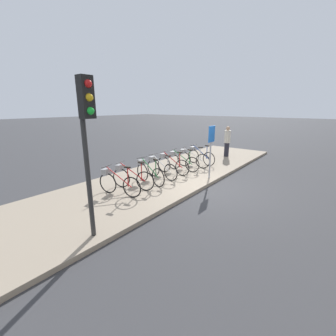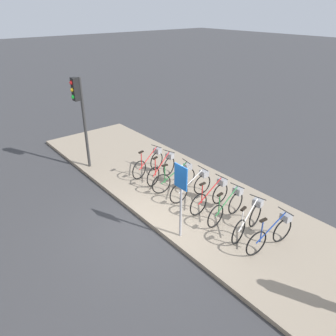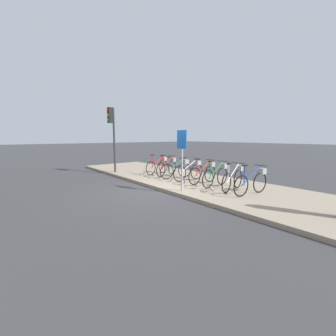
{
  "view_description": "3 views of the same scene",
  "coord_description": "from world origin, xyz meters",
  "px_view_note": "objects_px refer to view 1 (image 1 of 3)",
  "views": [
    {
      "loc": [
        -6.77,
        -3.59,
        2.81
      ],
      "look_at": [
        -0.61,
        1.24,
        0.67
      ],
      "focal_mm": 24.0,
      "sensor_mm": 36.0,
      "label": 1
    },
    {
      "loc": [
        5.87,
        -4.2,
        5.47
      ],
      "look_at": [
        -0.56,
        0.99,
        1.32
      ],
      "focal_mm": 35.0,
      "sensor_mm": 36.0,
      "label": 2
    },
    {
      "loc": [
        6.26,
        -4.66,
        1.93
      ],
      "look_at": [
        -0.78,
        0.97,
        0.67
      ],
      "focal_mm": 24.0,
      "sensor_mm": 36.0,
      "label": 3
    }
  ],
  "objects_px": {
    "parked_bicycle_7": "(199,155)",
    "pedestrian": "(227,141)",
    "traffic_light": "(87,127)",
    "parked_bicycle_2": "(148,172)",
    "parked_bicycle_1": "(130,176)",
    "parked_bicycle_5": "(181,161)",
    "sign_post": "(211,143)",
    "parked_bicycle_0": "(117,182)",
    "parked_bicycle_4": "(171,163)",
    "parked_bicycle_3": "(160,167)",
    "parked_bicycle_6": "(191,158)"
  },
  "relations": [
    {
      "from": "parked_bicycle_2",
      "to": "traffic_light",
      "type": "distance_m",
      "value": 4.09
    },
    {
      "from": "parked_bicycle_2",
      "to": "parked_bicycle_3",
      "type": "bearing_deg",
      "value": 4.77
    },
    {
      "from": "parked_bicycle_3",
      "to": "parked_bicycle_4",
      "type": "distance_m",
      "value": 0.76
    },
    {
      "from": "parked_bicycle_1",
      "to": "parked_bicycle_5",
      "type": "relative_size",
      "value": 0.97
    },
    {
      "from": "parked_bicycle_7",
      "to": "traffic_light",
      "type": "bearing_deg",
      "value": -167.51
    },
    {
      "from": "parked_bicycle_1",
      "to": "pedestrian",
      "type": "height_order",
      "value": "pedestrian"
    },
    {
      "from": "parked_bicycle_2",
      "to": "parked_bicycle_5",
      "type": "xyz_separation_m",
      "value": [
        2.13,
        0.05,
        0.0
      ]
    },
    {
      "from": "parked_bicycle_0",
      "to": "pedestrian",
      "type": "height_order",
      "value": "pedestrian"
    },
    {
      "from": "parked_bicycle_1",
      "to": "sign_post",
      "type": "relative_size",
      "value": 0.75
    },
    {
      "from": "pedestrian",
      "to": "sign_post",
      "type": "xyz_separation_m",
      "value": [
        -4.2,
        -1.17,
        0.5
      ]
    },
    {
      "from": "parked_bicycle_0",
      "to": "sign_post",
      "type": "xyz_separation_m",
      "value": [
        3.32,
        -1.48,
        0.95
      ]
    },
    {
      "from": "parked_bicycle_1",
      "to": "parked_bicycle_3",
      "type": "relative_size",
      "value": 0.96
    },
    {
      "from": "parked_bicycle_1",
      "to": "parked_bicycle_6",
      "type": "bearing_deg",
      "value": -1.19
    },
    {
      "from": "parked_bicycle_3",
      "to": "pedestrian",
      "type": "xyz_separation_m",
      "value": [
        5.37,
        -0.36,
        0.44
      ]
    },
    {
      "from": "parked_bicycle_4",
      "to": "parked_bicycle_1",
      "type": "bearing_deg",
      "value": -179.6
    },
    {
      "from": "parked_bicycle_2",
      "to": "parked_bicycle_4",
      "type": "height_order",
      "value": "same"
    },
    {
      "from": "parked_bicycle_7",
      "to": "parked_bicycle_1",
      "type": "bearing_deg",
      "value": 178.91
    },
    {
      "from": "parked_bicycle_7",
      "to": "sign_post",
      "type": "relative_size",
      "value": 0.78
    },
    {
      "from": "sign_post",
      "to": "parked_bicycle_3",
      "type": "bearing_deg",
      "value": 127.28
    },
    {
      "from": "sign_post",
      "to": "parked_bicycle_1",
      "type": "bearing_deg",
      "value": 149.95
    },
    {
      "from": "parked_bicycle_1",
      "to": "parked_bicycle_7",
      "type": "xyz_separation_m",
      "value": [
        4.4,
        -0.08,
        0.0
      ]
    },
    {
      "from": "parked_bicycle_0",
      "to": "pedestrian",
      "type": "distance_m",
      "value": 7.54
    },
    {
      "from": "parked_bicycle_7",
      "to": "pedestrian",
      "type": "relative_size",
      "value": 0.94
    },
    {
      "from": "parked_bicycle_7",
      "to": "pedestrian",
      "type": "height_order",
      "value": "pedestrian"
    },
    {
      "from": "parked_bicycle_6",
      "to": "traffic_light",
      "type": "relative_size",
      "value": 0.48
    },
    {
      "from": "parked_bicycle_0",
      "to": "parked_bicycle_6",
      "type": "xyz_separation_m",
      "value": [
        4.33,
        -0.0,
        0.0
      ]
    },
    {
      "from": "parked_bicycle_0",
      "to": "parked_bicycle_1",
      "type": "relative_size",
      "value": 1.02
    },
    {
      "from": "parked_bicycle_5",
      "to": "parked_bicycle_2",
      "type": "bearing_deg",
      "value": -178.61
    },
    {
      "from": "parked_bicycle_3",
      "to": "traffic_light",
      "type": "relative_size",
      "value": 0.49
    },
    {
      "from": "parked_bicycle_6",
      "to": "parked_bicycle_7",
      "type": "relative_size",
      "value": 0.99
    },
    {
      "from": "pedestrian",
      "to": "parked_bicycle_2",
      "type": "bearing_deg",
      "value": 177.14
    },
    {
      "from": "parked_bicycle_5",
      "to": "sign_post",
      "type": "distance_m",
      "value": 1.81
    },
    {
      "from": "parked_bicycle_2",
      "to": "parked_bicycle_6",
      "type": "distance_m",
      "value": 2.89
    },
    {
      "from": "parked_bicycle_6",
      "to": "sign_post",
      "type": "xyz_separation_m",
      "value": [
        -1.0,
        -1.48,
        0.95
      ]
    },
    {
      "from": "parked_bicycle_6",
      "to": "parked_bicycle_1",
      "type": "bearing_deg",
      "value": 178.81
    },
    {
      "from": "parked_bicycle_3",
      "to": "sign_post",
      "type": "bearing_deg",
      "value": -52.72
    },
    {
      "from": "parked_bicycle_5",
      "to": "parked_bicycle_7",
      "type": "height_order",
      "value": "same"
    },
    {
      "from": "parked_bicycle_6",
      "to": "traffic_light",
      "type": "height_order",
      "value": "traffic_light"
    },
    {
      "from": "parked_bicycle_4",
      "to": "parked_bicycle_6",
      "type": "distance_m",
      "value": 1.42
    },
    {
      "from": "parked_bicycle_2",
      "to": "parked_bicycle_5",
      "type": "height_order",
      "value": "same"
    },
    {
      "from": "parked_bicycle_7",
      "to": "parked_bicycle_4",
      "type": "bearing_deg",
      "value": 177.33
    },
    {
      "from": "parked_bicycle_4",
      "to": "traffic_light",
      "type": "xyz_separation_m",
      "value": [
        -4.75,
        -1.62,
        1.9
      ]
    },
    {
      "from": "parked_bicycle_4",
      "to": "sign_post",
      "type": "xyz_separation_m",
      "value": [
        0.41,
        -1.57,
        0.95
      ]
    },
    {
      "from": "parked_bicycle_0",
      "to": "parked_bicycle_6",
      "type": "height_order",
      "value": "same"
    },
    {
      "from": "parked_bicycle_1",
      "to": "sign_post",
      "type": "bearing_deg",
      "value": -30.05
    },
    {
      "from": "sign_post",
      "to": "parked_bicycle_5",
      "type": "bearing_deg",
      "value": 81.03
    },
    {
      "from": "parked_bicycle_3",
      "to": "parked_bicycle_4",
      "type": "bearing_deg",
      "value": 2.54
    },
    {
      "from": "traffic_light",
      "to": "parked_bicycle_2",
      "type": "bearing_deg",
      "value": 25.03
    },
    {
      "from": "parked_bicycle_4",
      "to": "traffic_light",
      "type": "height_order",
      "value": "traffic_light"
    },
    {
      "from": "parked_bicycle_1",
      "to": "parked_bicycle_5",
      "type": "bearing_deg",
      "value": -0.51
    }
  ]
}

